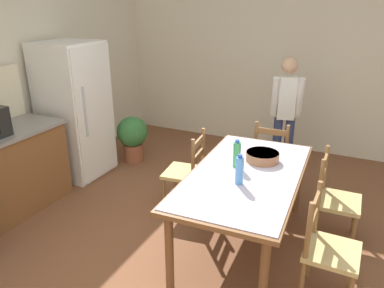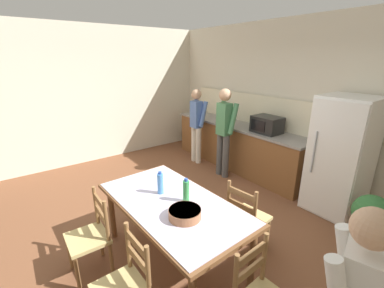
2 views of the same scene
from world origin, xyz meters
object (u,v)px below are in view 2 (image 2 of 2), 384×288
Objects in this scene: chair_side_near_left at (91,236)px; potted_plant at (371,217)px; person_at_sink at (197,122)px; dining_table at (172,208)px; bottle_near_centre at (160,183)px; microwave at (267,125)px; chair_side_far_right at (247,218)px; serving_bowl at (185,213)px; person_at_counter at (224,129)px; chair_side_near_right at (125,287)px; bottle_off_centre at (186,191)px; refrigerator at (340,157)px.

chair_side_near_left reaches higher than potted_plant.
dining_table is at bearing -132.89° from person_at_sink.
microwave is at bearing 101.35° from bottle_near_centre.
chair_side_far_right is 1.55m from potted_plant.
serving_bowl is (0.55, -0.05, -0.07)m from bottle_near_centre.
chair_side_near_left and chair_side_far_right have the same top height.
bottle_near_centre reaches higher than serving_bowl.
person_at_counter reaches higher than microwave.
chair_side_near_right is at bearing -105.65° from potted_plant.
chair_side_near_left is 1.75m from chair_side_far_right.
microwave reaches higher than bottle_near_centre.
dining_table is 2.99m from person_at_sink.
bottle_off_centre is at bearing 142.20° from serving_bowl.
bottle_near_centre is 2.82m from person_at_sink.
person_at_sink is at bearing 123.87° from chair_side_near_left.
potted_plant is at bearing -88.41° from person_at_counter.
chair_side_far_right is 2.15m from person_at_counter.
chair_side_near_left is at bearing -100.99° from bottle_near_centre.
refrigerator is 1.92× the size of chair_side_near_right.
bottle_off_centre reaches higher than chair_side_far_right.
chair_side_near_right is 1.00× the size of chair_side_far_right.
person_at_sink reaches higher than chair_side_near_right.
chair_side_near_right is at bearing -136.68° from person_at_sink.
microwave is 2.14m from potted_plant.
bottle_near_centre reaches higher than chair_side_near_right.
refrigerator is 5.47× the size of serving_bowl.
chair_side_near_left is 0.56× the size of person_at_sink.
microwave reaches higher than potted_plant.
refrigerator is at bearing -80.21° from person_at_sink.
bottle_near_centre is at bearing -157.27° from bottle_off_centre.
chair_side_near_right is at bearing -68.00° from bottle_off_centre.
bottle_near_centre and bottle_off_centre have the same top height.
chair_side_near_right and chair_side_far_right have the same top height.
chair_side_near_right is 1.00× the size of chair_side_near_left.
dining_table is at bearing -146.90° from person_at_counter.
dining_table is 5.83× the size of serving_bowl.
bottle_near_centre is at bearing -125.05° from potted_plant.
refrigerator is at bearing 86.32° from chair_side_near_right.
refrigerator is at bearing 74.70° from chair_side_near_left.
bottle_off_centre is at bearing 22.73° from bottle_near_centre.
bottle_off_centre reaches higher than potted_plant.
person_at_counter is (-1.75, 2.76, 0.52)m from chair_side_near_right.
microwave reaches higher than serving_bowl.
person_at_sink is (-2.57, 1.24, 0.47)m from chair_side_far_right.
chair_side_near_right is (-0.16, -3.26, -0.43)m from refrigerator.
chair_side_far_right reaches higher than potted_plant.
chair_side_near_right is (0.67, -0.75, -0.45)m from bottle_near_centre.
bottle_near_centre is 0.40× the size of potted_plant.
person_at_sink is (-2.27, 1.91, 0.02)m from bottle_off_centre.
chair_side_far_right is (-0.21, -1.72, -0.43)m from refrigerator.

